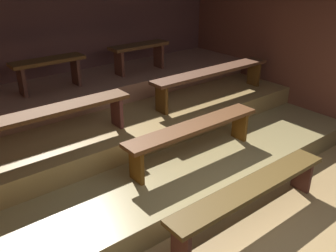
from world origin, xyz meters
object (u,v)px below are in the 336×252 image
bench_floor_center (251,191)px  bench_upper_right (139,51)px  bench_middle_right (213,74)px  bench_upper_left (49,67)px  bench_lower_center (194,131)px  bench_middle_left (39,118)px

bench_floor_center → bench_upper_right: size_ratio=2.09×
bench_floor_center → bench_middle_right: (1.33, 1.96, 0.58)m
bench_middle_right → bench_upper_left: bearing=152.3°
bench_lower_center → bench_upper_right: size_ratio=1.89×
bench_upper_left → bench_upper_right: 1.58m
bench_floor_center → bench_lower_center: 1.10m
bench_floor_center → bench_upper_left: size_ratio=2.09×
bench_lower_center → bench_middle_right: (1.21, 0.90, 0.29)m
bench_middle_left → bench_upper_right: (2.19, 1.15, 0.25)m
bench_middle_left → bench_upper_right: 2.49m
bench_lower_center → bench_upper_right: 2.21m
bench_lower_center → bench_middle_left: size_ratio=0.87×
bench_lower_center → bench_middle_right: bearing=36.7°
bench_lower_center → bench_upper_left: size_ratio=1.89×
bench_middle_right → bench_upper_right: size_ratio=2.18×
bench_floor_center → bench_middle_left: bearing=126.9°
bench_upper_left → bench_middle_right: bearing=-27.7°
bench_middle_right → bench_upper_right: (-0.61, 1.15, 0.25)m
bench_middle_right → bench_upper_right: 1.33m
bench_lower_center → bench_middle_left: bench_middle_left is taller
bench_middle_right → bench_upper_right: bearing=118.0°
bench_lower_center → bench_floor_center: bearing=-96.6°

